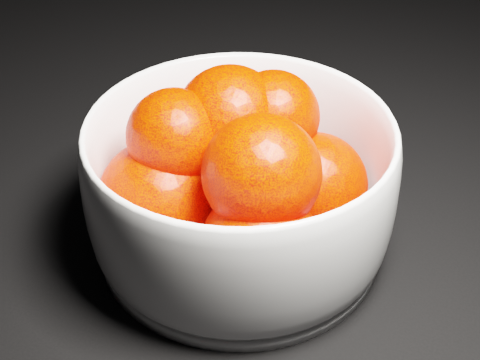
% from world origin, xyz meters
% --- Properties ---
extents(bowl, '(0.25, 0.25, 0.12)m').
position_xyz_m(bowl, '(-0.25, 0.25, 0.06)').
color(bowl, white).
rests_on(bowl, ground).
extents(orange_pile, '(0.20, 0.20, 0.14)m').
position_xyz_m(orange_pile, '(-0.25, 0.24, 0.08)').
color(orange_pile, '#FF1800').
rests_on(orange_pile, bowl).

